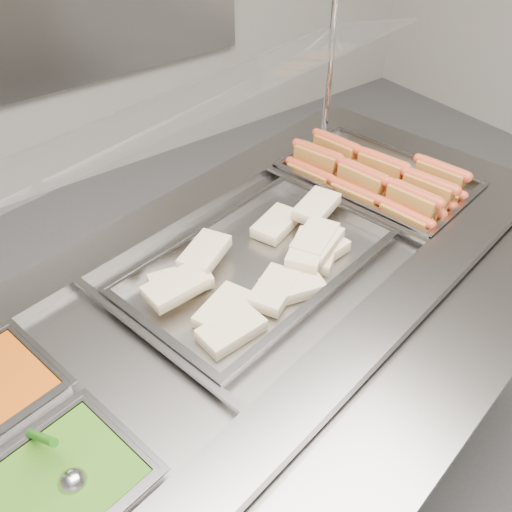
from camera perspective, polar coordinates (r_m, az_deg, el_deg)
steam_counter at (r=1.78m, az=-1.11°, el=-12.54°), size 2.01×1.18×0.90m
tray_rail at (r=1.30m, az=15.83°, el=-13.30°), size 1.82×0.70×0.05m
sneeze_guard at (r=1.38m, az=-8.38°, el=13.93°), size 1.68×0.61×0.44m
pan_hotdogs at (r=1.89m, az=11.93°, el=6.83°), size 0.44×0.61×0.10m
pan_wraps at (r=1.50m, az=0.26°, el=-1.26°), size 0.75×0.52×0.07m
pan_peas at (r=1.18m, az=-19.22°, el=-21.93°), size 0.34×0.29×0.10m
hotdogs_in_buns at (r=1.84m, az=11.87°, el=7.66°), size 0.36×0.55×0.12m
tortilla_wraps at (r=1.47m, az=1.45°, el=-0.64°), size 0.66×0.37×0.07m
serving_spoon at (r=1.14m, az=-18.32°, el=-20.04°), size 0.06×0.17×0.14m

